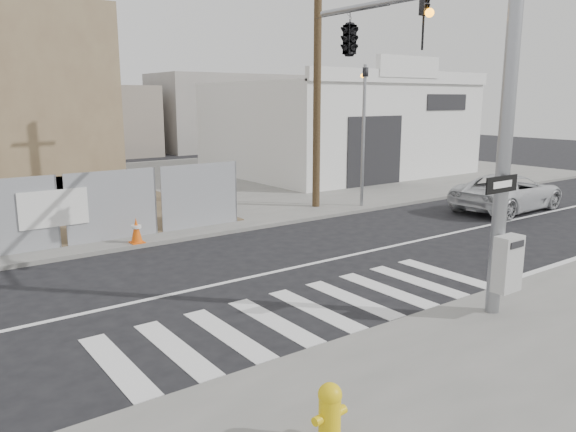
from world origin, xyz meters
TOP-DOWN VIEW (x-y plane):
  - ground at (0.00, 0.00)m, footprint 100.00×100.00m
  - sidewalk_far at (0.00, 14.00)m, footprint 50.00×20.00m
  - signal_pole at (2.49, -2.05)m, footprint 0.96×5.87m
  - far_signal_pole at (8.00, 4.60)m, footprint 0.16×0.20m
  - concrete_wall_right at (-0.50, 14.08)m, footprint 5.50×1.30m
  - auto_shop at (14.00, 12.97)m, footprint 12.00×10.20m
  - utility_pole_right at (6.50, 5.50)m, footprint 1.60×0.28m
  - fire_hydrant at (-2.74, -6.17)m, footprint 0.48×0.44m
  - suv at (12.22, 1.14)m, footprint 5.03×2.50m
  - traffic_cone_d at (-1.03, 4.22)m, footprint 0.38×0.38m

SIDE VIEW (x-z plane):
  - ground at x=0.00m, z-range 0.00..0.00m
  - sidewalk_far at x=0.00m, z-range 0.00..0.12m
  - traffic_cone_d at x=-1.03m, z-range 0.11..0.84m
  - fire_hydrant at x=-2.74m, z-range 0.12..0.89m
  - suv at x=12.22m, z-range 0.00..1.37m
  - auto_shop at x=14.00m, z-range -0.44..5.51m
  - concrete_wall_right at x=-0.50m, z-range -0.62..7.38m
  - far_signal_pole at x=8.00m, z-range 0.68..6.28m
  - signal_pole at x=2.49m, z-range 1.28..8.28m
  - utility_pole_right at x=6.50m, z-range 0.20..10.20m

